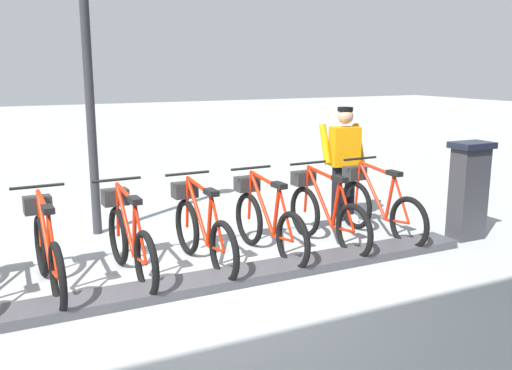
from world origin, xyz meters
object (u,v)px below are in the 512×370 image
Objects in this scene: lamp_post at (86,44)px; bike_docked_5 at (47,249)px; bike_docked_1 at (325,212)px; bike_docked_4 at (129,239)px; bike_docked_0 at (377,205)px; bike_docked_3 at (201,229)px; bike_docked_2 at (266,220)px; worker_near_rack at (344,160)px; payment_kiosk at (468,189)px.

bike_docked_5 is at bearing 155.56° from lamp_post.
bike_docked_4 is at bearing 90.00° from bike_docked_1.
lamp_post is at bearing 0.13° from bike_docked_4.
bike_docked_0 is 2.47m from bike_docked_3.
worker_near_rack reaches higher than bike_docked_2.
lamp_post is at bearing 61.15° from payment_kiosk.
bike_docked_4 is at bearing 90.00° from bike_docked_3.
bike_docked_0 and bike_docked_4 have the same top height.
lamp_post reaches higher than bike_docked_3.
lamp_post reaches higher than payment_kiosk.
bike_docked_1 is (0.57, 1.84, -0.24)m from payment_kiosk.
lamp_post reaches higher than bike_docked_4.
bike_docked_0 is at bearing 60.56° from payment_kiosk.
worker_near_rack is (0.87, -0.89, 0.48)m from bike_docked_1.
worker_near_rack is 3.83m from lamp_post.
bike_docked_1 is at bearing 134.58° from worker_near_rack.
bike_docked_4 is (0.57, 4.31, -0.24)m from payment_kiosk.
worker_near_rack is 0.44× the size of lamp_post.
bike_docked_1 is at bearing 72.71° from payment_kiosk.
bike_docked_1 is 0.45× the size of lamp_post.
lamp_post reaches higher than bike_docked_5.
bike_docked_2 and bike_docked_3 have the same top height.
bike_docked_2 is (0.57, 2.66, -0.24)m from payment_kiosk.
payment_kiosk is 0.74× the size of bike_docked_4.
bike_docked_5 is 2.87m from lamp_post.
bike_docked_0 is at bearing -90.00° from bike_docked_4.
lamp_post is at bearing 74.56° from worker_near_rack.
bike_docked_3 is 2.72m from worker_near_rack.
worker_near_rack is at bearing -45.42° from bike_docked_1.
lamp_post reaches higher than worker_near_rack.
bike_docked_0 is (0.57, 1.01, -0.24)m from payment_kiosk.
payment_kiosk reaches higher than bike_docked_1.
worker_near_rack is (0.87, -3.36, 0.48)m from bike_docked_4.
worker_near_rack is (0.87, -4.18, 0.48)m from bike_docked_5.
bike_docked_0 is 1.00× the size of bike_docked_2.
bike_docked_1 is 3.29m from bike_docked_5.
payment_kiosk reaches higher than bike_docked_4.
bike_docked_5 is 0.45× the size of lamp_post.
lamp_post is (1.80, 3.30, 2.07)m from bike_docked_0.
bike_docked_3 is 1.65m from bike_docked_5.
bike_docked_5 is (0.57, 5.13, -0.24)m from payment_kiosk.
bike_docked_0 is at bearing -118.67° from lamp_post.
worker_near_rack is at bearing 33.27° from payment_kiosk.
worker_near_rack is at bearing -78.19° from bike_docked_5.
bike_docked_5 is (0.00, 0.82, 0.00)m from bike_docked_4.
payment_kiosk is 0.34× the size of lamp_post.
bike_docked_1 is 0.82m from bike_docked_2.
bike_docked_0 and bike_docked_2 have the same top height.
payment_kiosk reaches higher than bike_docked_3.
bike_docked_0 and bike_docked_3 have the same top height.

